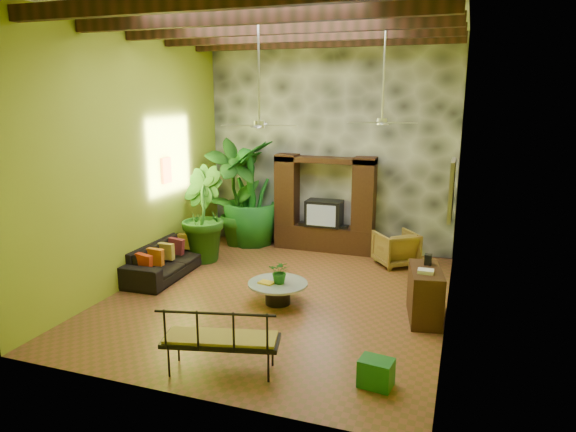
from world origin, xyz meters
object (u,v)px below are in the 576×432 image
at_px(ceiling_fan_back, 382,111).
at_px(iron_bench, 218,337).
at_px(sofa, 167,259).
at_px(wicker_armchair, 396,248).
at_px(entertainment_center, 324,211).
at_px(tall_plant_a, 234,193).
at_px(coffee_table, 278,290).
at_px(green_bin, 376,373).
at_px(ceiling_fan_front, 259,112).
at_px(tall_plant_b, 201,214).
at_px(side_console, 425,294).
at_px(tall_plant_c, 251,193).

relative_size(ceiling_fan_back, iron_bench, 1.12).
bearing_deg(sofa, wicker_armchair, -65.79).
height_order(entertainment_center, tall_plant_a, tall_plant_a).
distance_m(sofa, wicker_armchair, 4.97).
bearing_deg(entertainment_center, coffee_table, -88.36).
xyz_separation_m(wicker_armchair, green_bin, (0.43, -5.02, -0.19)).
bearing_deg(entertainment_center, tall_plant_a, -170.53).
height_order(ceiling_fan_back, coffee_table, ceiling_fan_back).
relative_size(ceiling_fan_front, tall_plant_b, 0.87).
bearing_deg(wicker_armchair, tall_plant_b, -22.25).
relative_size(entertainment_center, tall_plant_a, 0.90).
xyz_separation_m(ceiling_fan_front, wicker_armchair, (2.01, 2.94, -3.02)).
relative_size(coffee_table, side_console, 0.98).
bearing_deg(coffee_table, ceiling_fan_back, 46.04).
relative_size(sofa, tall_plant_c, 0.88).
bearing_deg(side_console, wicker_armchair, 97.00).
distance_m(ceiling_fan_back, sofa, 5.31).
distance_m(tall_plant_a, green_bin, 6.97).
distance_m(wicker_armchair, tall_plant_c, 3.84).
bearing_deg(tall_plant_b, green_bin, -40.33).
relative_size(tall_plant_c, coffee_table, 2.43).
height_order(tall_plant_a, green_bin, tall_plant_a).
height_order(ceiling_fan_back, iron_bench, ceiling_fan_back).
height_order(entertainment_center, ceiling_fan_back, ceiling_fan_back).
relative_size(tall_plant_a, tall_plant_b, 1.24).
relative_size(sofa, iron_bench, 1.39).
bearing_deg(sofa, tall_plant_c, -17.91).
bearing_deg(entertainment_center, iron_bench, -88.16).
bearing_deg(ceiling_fan_back, coffee_table, -133.96).
height_order(coffee_table, iron_bench, iron_bench).
height_order(tall_plant_b, tall_plant_c, tall_plant_c).
bearing_deg(ceiling_fan_back, entertainment_center, 129.57).
xyz_separation_m(ceiling_fan_back, tall_plant_a, (-3.79, 1.57, -2.07)).
bearing_deg(tall_plant_b, wicker_armchair, 14.01).
bearing_deg(tall_plant_b, coffee_table, -36.07).
xyz_separation_m(ceiling_fan_back, tall_plant_c, (-3.48, 1.86, -2.09)).
relative_size(coffee_table, iron_bench, 0.65).
relative_size(ceiling_fan_front, iron_bench, 1.12).
bearing_deg(wicker_armchair, side_console, 71.03).
bearing_deg(ceiling_fan_back, sofa, -168.66).
bearing_deg(tall_plant_c, side_console, -35.38).
xyz_separation_m(tall_plant_b, side_console, (5.08, -1.64, -0.63)).
height_order(sofa, coffee_table, sofa).
bearing_deg(wicker_armchair, tall_plant_c, -44.23).
xyz_separation_m(tall_plant_c, iron_bench, (2.07, -5.93, -0.78)).
xyz_separation_m(ceiling_fan_back, wicker_armchair, (0.21, 1.34, -3.02)).
bearing_deg(coffee_table, ceiling_fan_front, -171.60).
bearing_deg(tall_plant_a, sofa, -100.71).
distance_m(ceiling_fan_front, coffee_table, 3.16).
relative_size(tall_plant_a, iron_bench, 1.61).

